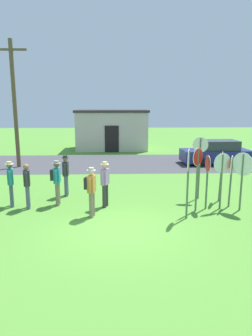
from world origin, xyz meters
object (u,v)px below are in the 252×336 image
object	(u,v)px
person_in_teal	(105,182)
stop_sign_nearest	(188,171)
stop_sign_low_front	(222,171)
person_in_dark_shirt	(66,173)
utility_pole	(15,102)
stop_sign_center_cluster	(242,171)
stop_sign_tallest	(221,168)
person_on_left	(91,188)
stop_sign_leaning_left	(200,159)
person_in_blue	(11,181)
stop_sign_rear_left	(231,172)
person_near_signs	(57,179)
parked_car_on_street	(216,153)
stop_sign_leaning_right	(207,173)
person_with_sunhat	(27,184)
stop_sign_rear_right	(197,169)

from	to	relation	value
person_in_teal	stop_sign_nearest	bearing A→B (deg)	-25.35
stop_sign_low_front	person_in_dark_shirt	bearing A→B (deg)	162.56
utility_pole	stop_sign_center_cluster	size ratio (longest dim) A/B	3.47
utility_pole	stop_sign_tallest	size ratio (longest dim) A/B	3.70
stop_sign_tallest	person_on_left	bearing A→B (deg)	-162.62
stop_sign_leaning_left	person_in_blue	distance (m)	7.41
stop_sign_rear_left	stop_sign_nearest	distance (m)	2.25
stop_sign_nearest	person_in_teal	world-z (taller)	stop_sign_nearest
utility_pole	person_in_dark_shirt	bearing A→B (deg)	-58.34
person_in_blue	stop_sign_rear_left	bearing A→B (deg)	-2.28
person_near_signs	person_on_left	xyz separation A→B (m)	(1.40, -1.31, 0.00)
person_near_signs	person_on_left	world-z (taller)	same
stop_sign_nearest	person_in_dark_shirt	bearing A→B (deg)	147.88
stop_sign_center_cluster	person_near_signs	size ratio (longest dim) A/B	1.23
person_in_dark_shirt	person_on_left	distance (m)	2.81
person_in_blue	person_in_teal	xyz separation A→B (m)	(3.55, -0.17, 0.00)
parked_car_on_street	stop_sign_leaning_right	size ratio (longest dim) A/B	2.17
stop_sign_rear_left	person_in_blue	size ratio (longest dim) A/B	1.14
stop_sign_rear_left	person_on_left	size ratio (longest dim) A/B	1.14
stop_sign_center_cluster	person_in_teal	world-z (taller)	stop_sign_center_cluster
stop_sign_low_front	person_on_left	size ratio (longest dim) A/B	1.21
utility_pole	person_near_signs	xyz separation A→B (m)	(3.68, -7.45, -2.89)
stop_sign_rear_left	stop_sign_leaning_left	size ratio (longest dim) A/B	0.78
person_on_left	utility_pole	bearing A→B (deg)	120.15
utility_pole	person_in_teal	size ratio (longest dim) A/B	4.29
utility_pole	person_on_left	bearing A→B (deg)	-59.85
person_in_blue	stop_sign_leaning_right	bearing A→B (deg)	-4.21
stop_sign_low_front	person_near_signs	size ratio (longest dim) A/B	1.21
person_on_left	stop_sign_leaning_left	bearing A→B (deg)	24.53
parked_car_on_street	stop_sign_tallest	size ratio (longest dim) A/B	2.17
utility_pole	stop_sign_tallest	bearing A→B (deg)	-35.42
utility_pole	stop_sign_leaning_left	distance (m)	11.77
person_near_signs	person_in_blue	world-z (taller)	same
stop_sign_nearest	person_on_left	xyz separation A→B (m)	(-3.24, 0.30, -0.64)
person_with_sunhat	person_near_signs	bearing A→B (deg)	18.85
stop_sign_nearest	stop_sign_leaning_left	size ratio (longest dim) A/B	0.95
utility_pole	stop_sign_rear_right	size ratio (longest dim) A/B	3.19
utility_pole	person_near_signs	size ratio (longest dim) A/B	4.29
stop_sign_leaning_right	stop_sign_nearest	world-z (taller)	stop_sign_nearest
stop_sign_low_front	stop_sign_center_cluster	distance (m)	0.71
stop_sign_tallest	person_near_signs	xyz separation A→B (m)	(-6.42, -0.26, -0.36)
person_in_blue	person_near_signs	bearing A→B (deg)	3.66
parked_car_on_street	stop_sign_center_cluster	size ratio (longest dim) A/B	2.04
stop_sign_leaning_left	person_near_signs	xyz separation A→B (m)	(-5.64, -0.63, -0.66)
stop_sign_low_front	person_in_teal	xyz separation A→B (m)	(-4.26, 0.38, -0.44)
stop_sign_nearest	stop_sign_low_front	bearing A→B (deg)	32.79
stop_sign_leaning_right	person_in_dark_shirt	distance (m)	5.75
utility_pole	stop_sign_leaning_right	bearing A→B (deg)	-41.12
stop_sign_center_cluster	person_near_signs	bearing A→B (deg)	172.91
stop_sign_rear_left	stop_sign_rear_right	size ratio (longest dim) A/B	0.85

